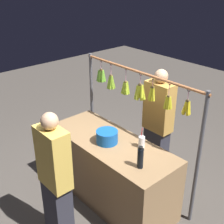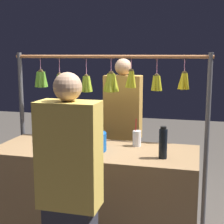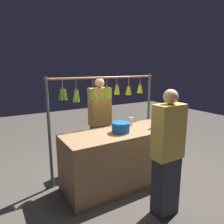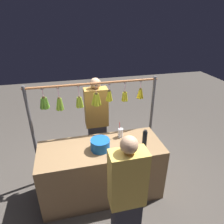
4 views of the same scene
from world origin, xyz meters
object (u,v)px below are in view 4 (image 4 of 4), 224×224
Objects in this scene: drink_cup at (120,133)px; vendor_person at (97,123)px; water_bottle at (145,139)px; blue_bucket at (100,145)px; customer_person at (127,200)px.

vendor_person is at bearing -66.40° from drink_cup.
water_bottle reaches higher than blue_bucket.
drink_cup is at bearing -102.08° from customer_person.
drink_cup is at bearing -48.98° from water_bottle.
vendor_person is at bearing -88.71° from customer_person.
customer_person reaches higher than drink_cup.
customer_person is (0.49, 0.74, -0.21)m from water_bottle.
blue_bucket is (0.61, -0.07, -0.05)m from water_bottle.
blue_bucket is at bearing 33.32° from drink_cup.
water_bottle is 0.16× the size of customer_person.
vendor_person is at bearing -96.27° from blue_bucket.
drink_cup is 0.66m from vendor_person.
water_bottle is at bearing 131.02° from drink_cup.
drink_cup is 1.08m from customer_person.
water_bottle reaches higher than drink_cup.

